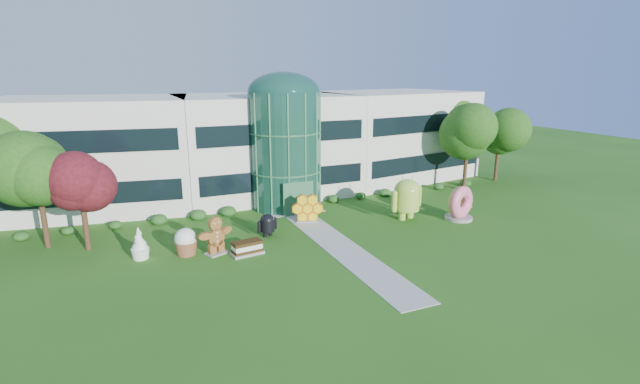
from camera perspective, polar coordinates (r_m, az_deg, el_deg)
name	(u,v)px	position (r m, az deg, el deg)	size (l,w,h in m)	color
ground	(348,253)	(30.45, 3.48, -7.49)	(140.00, 140.00, 0.00)	#215114
building	(264,144)	(45.47, -6.88, 5.93)	(46.00, 15.00, 9.30)	beige
atrium	(285,150)	(39.79, -4.34, 5.12)	(6.00, 6.00, 9.80)	#194738
walkway	(335,243)	(32.11, 1.84, -6.24)	(2.40, 20.00, 0.04)	#9E9E93
tree_red	(83,206)	(33.70, -27.15, -1.55)	(4.00, 4.00, 6.00)	#3F0C14
trees_backdrop	(281,157)	(40.85, -4.80, 4.36)	(52.00, 8.00, 8.40)	#1C4812
android_green	(407,196)	(37.34, 10.64, -0.45)	(3.35, 2.23, 3.80)	#A1C53F
android_black	(267,223)	(33.26, -6.50, -3.85)	(1.70, 1.14, 1.93)	black
donut	(460,202)	(38.26, 16.80, -1.25)	(2.68, 1.29, 2.79)	#D75269
gingerbread	(216,235)	(30.57, -12.72, -5.22)	(2.74, 1.05, 2.53)	brown
ice_cream_sandwich	(247,248)	(30.38, -8.96, -6.79)	(2.04, 1.02, 0.91)	black
honeycomb	(307,209)	(36.15, -1.55, -2.16)	(2.58, 0.92, 2.03)	yellow
froyo	(139,243)	(31.28, -21.34, -5.89)	(1.20, 1.20, 2.06)	white
cupcake	(186,241)	(31.04, -16.20, -5.87)	(1.49, 1.49, 1.79)	white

